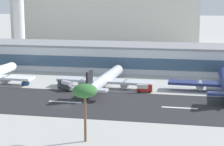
# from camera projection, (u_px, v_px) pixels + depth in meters

# --- Properties ---
(ground_plane) EXTENTS (1400.00, 1400.00, 0.00)m
(ground_plane) POSITION_uv_depth(u_px,v_px,m) (65.00, 107.00, 133.05)
(ground_plane) COLOR #A8A8A3
(runway_strip) EXTENTS (800.00, 35.35, 0.08)m
(runway_strip) POSITION_uv_depth(u_px,v_px,m) (70.00, 102.00, 138.78)
(runway_strip) COLOR #262628
(runway_strip) RESTS_ON ground_plane
(runway_centreline_dash_4) EXTENTS (12.00, 1.20, 0.01)m
(runway_centreline_dash_4) POSITION_uv_depth(u_px,v_px,m) (65.00, 102.00, 139.11)
(runway_centreline_dash_4) COLOR white
(runway_centreline_dash_4) RESTS_ON runway_strip
(runway_centreline_dash_5) EXTENTS (12.00, 1.20, 0.01)m
(runway_centreline_dash_5) POSITION_uv_depth(u_px,v_px,m) (180.00, 108.00, 131.68)
(runway_centreline_dash_5) COLOR white
(runway_centreline_dash_5) RESTS_ON runway_strip
(terminal_building) EXTENTS (172.16, 28.21, 13.01)m
(terminal_building) POSITION_uv_depth(u_px,v_px,m) (118.00, 56.00, 202.46)
(terminal_building) COLOR silver
(terminal_building) RESTS_ON ground_plane
(control_tower) EXTENTS (13.45, 13.45, 47.28)m
(control_tower) POSITION_uv_depth(u_px,v_px,m) (18.00, 11.00, 258.07)
(control_tower) COLOR silver
(control_tower) RESTS_ON ground_plane
(distant_hotel_block) EXTENTS (138.96, 30.18, 46.63)m
(distant_hotel_block) POSITION_uv_depth(u_px,v_px,m) (105.00, 15.00, 295.50)
(distant_hotel_block) COLOR beige
(distant_hotel_block) RESTS_ON ground_plane
(airliner_black_tail_gate_1) EXTENTS (39.79, 51.11, 10.67)m
(airliner_black_tail_gate_1) POSITION_uv_depth(u_px,v_px,m) (104.00, 80.00, 159.07)
(airliner_black_tail_gate_1) COLOR silver
(airliner_black_tail_gate_1) RESTS_ON ground_plane
(service_fuel_truck_0) EXTENTS (8.17, 7.48, 3.95)m
(service_fuel_truck_0) POSITION_uv_depth(u_px,v_px,m) (66.00, 85.00, 157.05)
(service_fuel_truck_0) COLOR #2D3338
(service_fuel_truck_0) RESTS_ON ground_plane
(service_box_truck_1) EXTENTS (6.12, 2.95, 3.25)m
(service_box_truck_1) POSITION_uv_depth(u_px,v_px,m) (145.00, 88.00, 153.09)
(service_box_truck_1) COLOR #B2231E
(service_box_truck_1) RESTS_ON ground_plane
(service_baggage_tug_2) EXTENTS (3.41, 2.31, 2.20)m
(service_baggage_tug_2) POSITION_uv_depth(u_px,v_px,m) (26.00, 83.00, 165.80)
(service_baggage_tug_2) COLOR #23569E
(service_baggage_tug_2) RESTS_ON ground_plane
(palm_tree_2) EXTENTS (6.37, 6.37, 15.14)m
(palm_tree_2) POSITION_uv_depth(u_px,v_px,m) (85.00, 92.00, 98.82)
(palm_tree_2) COLOR brown
(palm_tree_2) RESTS_ON ground_plane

